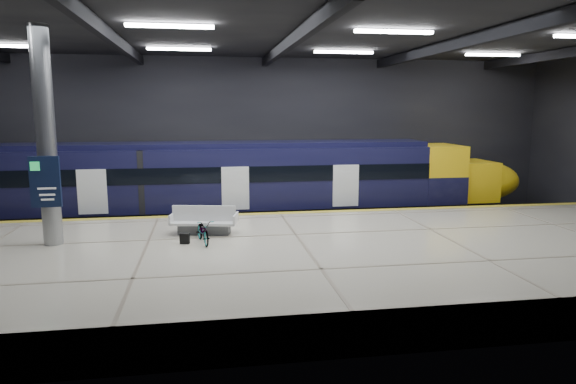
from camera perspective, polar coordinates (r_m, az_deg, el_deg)
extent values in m
plane|color=black|center=(19.26, 0.32, -7.19)|extent=(30.00, 30.00, 0.00)
cube|color=black|center=(26.44, -2.57, 6.08)|extent=(30.00, 0.10, 8.00)
cube|color=black|center=(10.77, 7.44, 1.47)|extent=(30.00, 0.10, 8.00)
cube|color=black|center=(18.66, 0.35, 17.10)|extent=(30.00, 16.00, 0.10)
cube|color=black|center=(18.60, -18.97, 15.87)|extent=(0.25, 16.00, 0.40)
cube|color=black|center=(18.62, 0.35, 16.34)|extent=(0.25, 16.00, 0.40)
cube|color=black|center=(20.49, 17.76, 15.26)|extent=(0.25, 16.00, 0.40)
cube|color=white|center=(16.43, -12.98, 17.53)|extent=(2.60, 0.18, 0.10)
cube|color=white|center=(17.49, 11.70, 17.05)|extent=(2.60, 0.18, 0.10)
cube|color=white|center=(22.37, -11.99, 15.28)|extent=(2.60, 0.18, 0.10)
cube|color=white|center=(23.17, 6.23, 15.20)|extent=(2.60, 0.18, 0.10)
cube|color=white|center=(25.90, 21.80, 13.98)|extent=(2.60, 0.18, 0.10)
cube|color=beige|center=(16.75, 1.76, -7.77)|extent=(30.00, 11.00, 1.10)
cube|color=gold|center=(21.63, -0.89, -2.35)|extent=(30.00, 0.40, 0.01)
cube|color=gray|center=(23.81, -1.59, -3.80)|extent=(30.00, 0.08, 0.16)
cube|color=gray|center=(25.21, -2.03, -3.07)|extent=(30.00, 0.08, 0.16)
cube|color=black|center=(24.28, -13.11, -2.66)|extent=(24.00, 2.58, 0.80)
cube|color=black|center=(23.98, -13.26, 1.50)|extent=(24.00, 2.80, 2.75)
cube|color=black|center=(23.84, -13.39, 5.06)|extent=(24.00, 2.30, 0.24)
cube|color=black|center=(22.55, -13.53, 1.72)|extent=(24.00, 0.04, 0.70)
cube|color=white|center=(22.60, -5.87, 0.41)|extent=(1.20, 0.05, 1.90)
cube|color=yellow|center=(26.45, 16.10, 2.08)|extent=(2.00, 2.80, 2.75)
ellipsoid|color=yellow|center=(27.72, 20.92, 1.16)|extent=(3.60, 2.52, 1.90)
cube|color=black|center=(26.56, 16.70, 2.46)|extent=(1.60, 2.38, 0.80)
cube|color=#595B60|center=(18.29, -9.27, -4.10)|extent=(1.85, 0.91, 0.33)
cube|color=white|center=(18.23, -9.30, -3.32)|extent=(2.37, 1.38, 0.09)
cube|color=white|center=(18.17, -9.32, -2.36)|extent=(2.19, 0.54, 0.56)
cube|color=white|center=(18.46, -12.68, -2.84)|extent=(0.26, 0.94, 0.33)
cube|color=white|center=(18.01, -5.84, -2.97)|extent=(0.26, 0.94, 0.33)
imported|color=#99999E|center=(17.01, -9.40, -4.30)|extent=(0.84, 1.60, 0.80)
cube|color=black|center=(17.08, -11.40, -5.08)|extent=(0.33, 0.25, 0.35)
cylinder|color=#9EA0A5|center=(17.93, -25.30, 5.49)|extent=(0.60, 0.60, 6.90)
cube|color=#0E1836|center=(17.65, -25.37, 1.03)|extent=(0.90, 0.12, 1.60)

